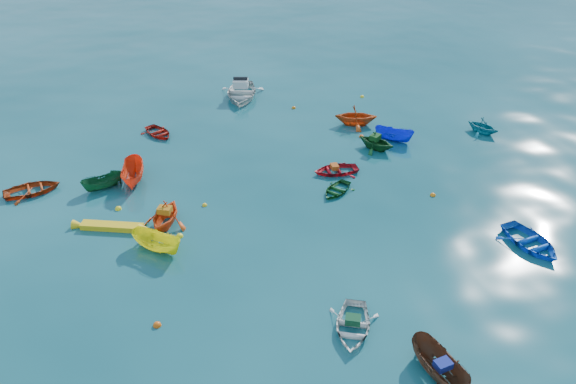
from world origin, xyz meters
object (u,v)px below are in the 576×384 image
object	(u,v)px
dinghy_blue_se	(529,246)
motorboat_white	(241,97)
kayak_yellow	(113,229)
dinghy_white_near	(352,330)

from	to	relation	value
dinghy_blue_se	motorboat_white	distance (m)	25.69
kayak_yellow	motorboat_white	bearing A→B (deg)	-11.31
dinghy_white_near	dinghy_blue_se	world-z (taller)	dinghy_blue_se
dinghy_white_near	motorboat_white	xyz separation A→B (m)	(0.87, 26.57, 0.00)
dinghy_blue_se	kayak_yellow	xyz separation A→B (m)	(-20.58, 7.49, 0.00)
dinghy_white_near	dinghy_blue_se	xyz separation A→B (m)	(10.95, 2.95, 0.00)
dinghy_white_near	motorboat_white	distance (m)	26.59
motorboat_white	dinghy_white_near	bearing A→B (deg)	-75.09
dinghy_white_near	kayak_yellow	bearing A→B (deg)	158.96
dinghy_white_near	motorboat_white	bearing A→B (deg)	114.38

